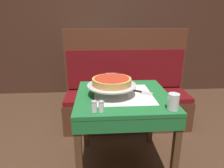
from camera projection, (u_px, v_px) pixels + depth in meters
ground_plane at (122, 165)px, 1.95m from camera, size 14.00×14.00×0.00m
dining_table_front at (123, 104)px, 1.75m from camera, size 0.80×0.80×0.74m
dining_table_rear at (96, 64)px, 3.25m from camera, size 0.80×0.80×0.74m
booth_bench at (126, 99)px, 2.63m from camera, size 1.59×0.49×1.24m
back_wall_panel at (109, 28)px, 3.57m from camera, size 6.00×0.04×2.40m
pizza_pan_stand at (112, 86)px, 1.67m from camera, size 0.41×0.41×0.09m
deep_dish_pizza at (112, 81)px, 1.66m from camera, size 0.33×0.33×0.06m
pizza_server at (138, 91)px, 1.77m from camera, size 0.26×0.20×0.01m
water_glass_near at (173, 102)px, 1.41m from camera, size 0.08×0.08×0.12m
salt_shaker at (94, 107)px, 1.38m from camera, size 0.04×0.04×0.08m
pepper_shaker at (101, 107)px, 1.38m from camera, size 0.04×0.04×0.08m
napkin_holder at (111, 78)px, 2.03m from camera, size 0.10×0.05×0.09m
condiment_caddy at (101, 55)px, 3.28m from camera, size 0.12×0.12×0.16m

